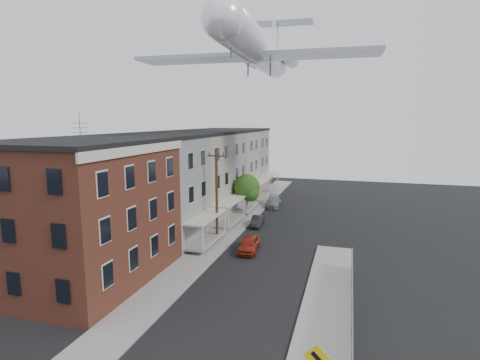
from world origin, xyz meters
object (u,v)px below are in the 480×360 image
object	(u,v)px
street_tree	(248,189)
car_near	(249,244)
car_far	(273,202)
utility_pole	(217,194)
airplane	(258,50)
car_mid	(257,221)

from	to	relation	value
street_tree	car_near	bearing A→B (deg)	-73.89
car_far	utility_pole	bearing A→B (deg)	-104.10
car_near	airplane	bearing A→B (deg)	94.97
car_near	car_far	world-z (taller)	car_near
car_near	utility_pole	bearing A→B (deg)	147.43
car_mid	airplane	xyz separation A→B (m)	(-0.38, 1.54, 18.56)
car_mid	airplane	size ratio (longest dim) A/B	0.12
airplane	car_near	bearing A→B (deg)	-80.33
utility_pole	airplane	size ratio (longest dim) A/B	0.32
street_tree	utility_pole	bearing A→B (deg)	-91.89
airplane	car_mid	bearing A→B (deg)	-75.99
street_tree	car_far	xyz separation A→B (m)	(1.99, 5.96, -2.79)
utility_pole	street_tree	distance (m)	10.00
car_mid	airplane	bearing A→B (deg)	99.72
car_mid	car_far	xyz separation A→B (m)	(-0.19, 9.80, 0.10)
street_tree	car_mid	distance (m)	5.28
car_mid	airplane	distance (m)	18.62
street_tree	car_mid	world-z (taller)	street_tree
car_mid	car_far	world-z (taller)	car_far
car_far	airplane	bearing A→B (deg)	-97.11
car_far	airplane	size ratio (longest dim) A/B	0.16
utility_pole	car_near	size ratio (longest dim) A/B	2.27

